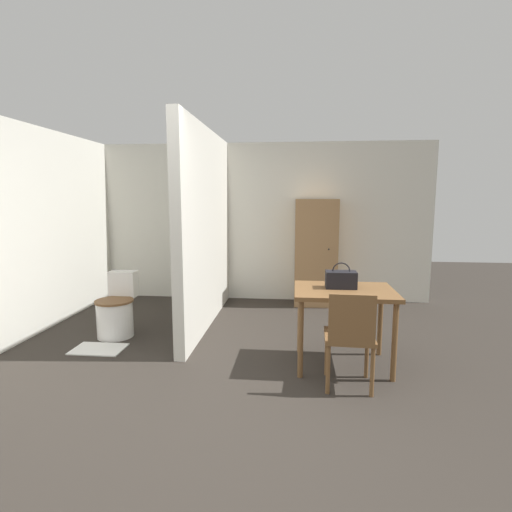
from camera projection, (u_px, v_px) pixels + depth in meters
name	position (u px, v px, depth m)	size (l,w,h in m)	color
ground_plane	(190.00, 426.00, 2.90)	(16.00, 16.00, 0.00)	#2D2823
wall_back	(250.00, 222.00, 6.45)	(5.71, 0.12, 2.50)	silver
wall_left	(32.00, 231.00, 4.79)	(0.12, 4.73, 2.50)	silver
partition_wall	(206.00, 229.00, 5.14)	(0.12, 2.63, 2.50)	silver
dining_table	(344.00, 299.00, 3.86)	(0.95, 0.74, 0.77)	brown
wooden_chair	(350.00, 335.00, 3.39)	(0.44, 0.44, 0.87)	brown
toilet	(117.00, 311.00, 4.78)	(0.44, 0.59, 0.74)	white
handbag	(341.00, 279.00, 3.89)	(0.30, 0.17, 0.25)	black
wooden_cabinet	(316.00, 252.00, 6.11)	(0.64, 0.48, 1.63)	#997047
bath_mat	(99.00, 349.00, 4.36)	(0.55, 0.37, 0.01)	silver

